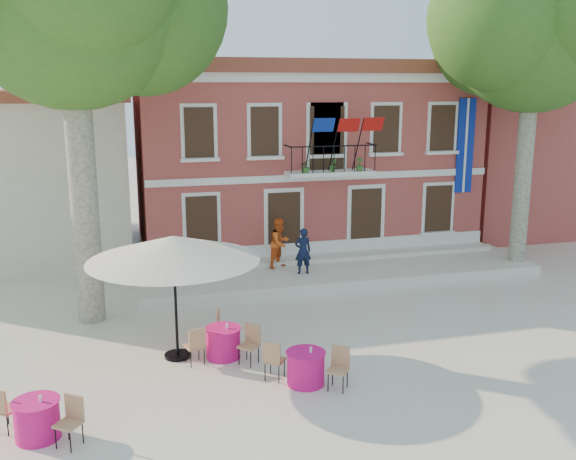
% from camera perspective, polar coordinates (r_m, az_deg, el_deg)
% --- Properties ---
extents(ground, '(90.00, 90.00, 0.00)m').
position_cam_1_polar(ground, '(18.24, 3.30, -8.41)').
color(ground, beige).
rests_on(ground, ground).
extents(main_building, '(13.50, 9.59, 7.50)m').
position_cam_1_polar(main_building, '(27.29, 0.74, 6.87)').
color(main_building, '#A8433C').
rests_on(main_building, ground).
extents(neighbor_west, '(9.40, 9.40, 6.40)m').
position_cam_1_polar(neighbor_west, '(27.61, -23.59, 4.70)').
color(neighbor_west, beige).
rests_on(neighbor_west, ground).
extents(neighbor_east, '(9.40, 9.40, 6.40)m').
position_cam_1_polar(neighbor_east, '(33.54, 20.47, 6.20)').
color(neighbor_east, '#A8433C').
rests_on(neighbor_east, ground).
extents(terrace, '(14.00, 3.40, 0.30)m').
position_cam_1_polar(terrace, '(22.75, 4.58, -3.70)').
color(terrace, silver).
rests_on(terrace, ground).
extents(plane_tree_east, '(5.83, 5.83, 11.45)m').
position_cam_1_polar(plane_tree_east, '(24.27, 21.11, 16.42)').
color(plane_tree_east, '#A59E84').
rests_on(plane_tree_east, ground).
extents(patio_umbrella, '(4.15, 4.15, 3.08)m').
position_cam_1_polar(patio_umbrella, '(15.52, -10.15, -1.63)').
color(patio_umbrella, black).
rests_on(patio_umbrella, ground).
extents(pedestrian_navy, '(0.58, 0.39, 1.58)m').
position_cam_1_polar(pedestrian_navy, '(21.71, 1.34, -1.88)').
color(pedestrian_navy, black).
rests_on(pedestrian_navy, terrace).
extents(pedestrian_orange, '(1.08, 1.05, 1.76)m').
position_cam_1_polar(pedestrian_orange, '(22.45, -0.71, -1.16)').
color(pedestrian_orange, '#E6561B').
rests_on(pedestrian_orange, terrace).
extents(cafe_table_0, '(1.81, 1.81, 0.95)m').
position_cam_1_polar(cafe_table_0, '(16.08, -5.79, -9.79)').
color(cafe_table_0, '#DB147C').
rests_on(cafe_table_0, ground).
extents(cafe_table_1, '(1.80, 1.46, 0.95)m').
position_cam_1_polar(cafe_table_1, '(14.68, 1.59, -12.04)').
color(cafe_table_1, '#DB147C').
rests_on(cafe_table_1, ground).
extents(cafe_table_2, '(1.78, 1.50, 0.95)m').
position_cam_1_polar(cafe_table_2, '(13.52, -21.42, -15.28)').
color(cafe_table_2, '#DB147C').
rests_on(cafe_table_2, ground).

